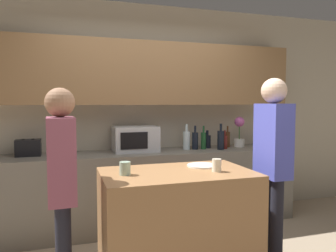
# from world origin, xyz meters

# --- Properties ---
(back_wall) EXTENTS (6.40, 0.40, 2.70)m
(back_wall) POSITION_xyz_m (0.00, 1.66, 1.54)
(back_wall) COLOR #B2A893
(back_wall) RESTS_ON ground_plane
(back_counter) EXTENTS (3.60, 0.62, 0.90)m
(back_counter) POSITION_xyz_m (0.00, 1.39, 0.45)
(back_counter) COLOR #6B665B
(back_counter) RESTS_ON ground_plane
(kitchen_island) EXTENTS (1.21, 0.74, 0.92)m
(kitchen_island) POSITION_xyz_m (-0.09, 0.11, 0.46)
(kitchen_island) COLOR #996B42
(kitchen_island) RESTS_ON ground_plane
(microwave) EXTENTS (0.52, 0.39, 0.30)m
(microwave) POSITION_xyz_m (-0.16, 1.47, 1.05)
(microwave) COLOR #B7BABC
(microwave) RESTS_ON back_counter
(toaster) EXTENTS (0.26, 0.16, 0.18)m
(toaster) POSITION_xyz_m (-1.34, 1.47, 0.99)
(toaster) COLOR black
(toaster) RESTS_ON back_counter
(potted_plant) EXTENTS (0.14, 0.14, 0.39)m
(potted_plant) POSITION_xyz_m (1.24, 1.47, 1.09)
(potted_plant) COLOR silver
(potted_plant) RESTS_ON back_counter
(bottle_0) EXTENTS (0.09, 0.09, 0.31)m
(bottle_0) POSITION_xyz_m (0.48, 1.43, 1.02)
(bottle_0) COLOR silver
(bottle_0) RESTS_ON back_counter
(bottle_1) EXTENTS (0.08, 0.08, 0.29)m
(bottle_1) POSITION_xyz_m (0.59, 1.41, 1.01)
(bottle_1) COLOR black
(bottle_1) RESTS_ON back_counter
(bottle_2) EXTENTS (0.07, 0.07, 0.29)m
(bottle_2) POSITION_xyz_m (0.69, 1.39, 1.01)
(bottle_2) COLOR #194723
(bottle_2) RESTS_ON back_counter
(bottle_3) EXTENTS (0.09, 0.09, 0.23)m
(bottle_3) POSITION_xyz_m (0.78, 1.48, 0.98)
(bottle_3) COLOR black
(bottle_3) RESTS_ON back_counter
(bottle_4) EXTENTS (0.08, 0.08, 0.32)m
(bottle_4) POSITION_xyz_m (0.88, 1.29, 1.02)
(bottle_4) COLOR black
(bottle_4) RESTS_ON back_counter
(bottle_5) EXTENTS (0.06, 0.06, 0.23)m
(bottle_5) POSITION_xyz_m (0.96, 1.34, 0.98)
(bottle_5) COLOR maroon
(bottle_5) RESTS_ON back_counter
(bottle_6) EXTENTS (0.07, 0.07, 0.28)m
(bottle_6) POSITION_xyz_m (1.07, 1.48, 1.00)
(bottle_6) COLOR #472814
(bottle_6) RESTS_ON back_counter
(plate_on_island) EXTENTS (0.26, 0.26, 0.01)m
(plate_on_island) POSITION_xyz_m (0.18, 0.24, 0.93)
(plate_on_island) COLOR white
(plate_on_island) RESTS_ON kitchen_island
(cup_0) EXTENTS (0.08, 0.08, 0.10)m
(cup_0) POSITION_xyz_m (0.21, 0.01, 0.97)
(cup_0) COLOR silver
(cup_0) RESTS_ON kitchen_island
(cup_1) EXTENTS (0.09, 0.09, 0.10)m
(cup_1) POSITION_xyz_m (-0.52, 0.10, 0.97)
(cup_1) COLOR #A3C4AB
(cup_1) RESTS_ON kitchen_island
(person_left) EXTENTS (0.22, 0.34, 1.69)m
(person_left) POSITION_xyz_m (0.79, 0.10, 1.01)
(person_left) COLOR black
(person_left) RESTS_ON ground_plane
(person_center) EXTENTS (0.21, 0.35, 1.58)m
(person_center) POSITION_xyz_m (-0.98, 0.07, 0.93)
(person_center) COLOR black
(person_center) RESTS_ON ground_plane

